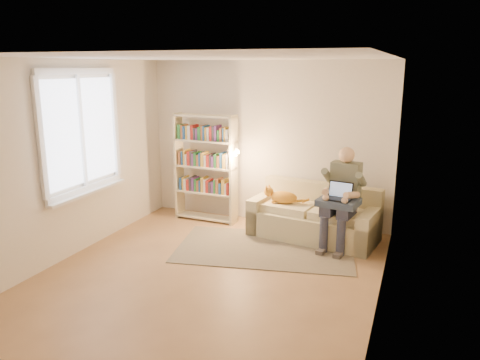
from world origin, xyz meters
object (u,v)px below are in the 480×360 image
at_px(sofa, 314,219).
at_px(cat, 284,197).
at_px(person, 342,193).
at_px(laptop, 339,195).
at_px(bookshelf, 206,163).

bearing_deg(sofa, cat, -165.23).
xyz_separation_m(person, cat, (-0.88, 0.16, -0.19)).
distance_m(person, cat, 0.92).
bearing_deg(laptop, sofa, 148.29).
xyz_separation_m(person, laptop, (-0.02, -0.13, 0.01)).
xyz_separation_m(cat, laptop, (0.87, -0.30, 0.19)).
xyz_separation_m(laptop, bookshelf, (-2.26, 0.52, 0.18)).
distance_m(person, bookshelf, 2.32).
bearing_deg(laptop, cat, 169.78).
relative_size(sofa, bookshelf, 1.10).
bearing_deg(sofa, person, -17.93).
bearing_deg(sofa, laptop, -31.71).
bearing_deg(cat, sofa, 14.77).
xyz_separation_m(person, bookshelf, (-2.28, 0.38, 0.19)).
height_order(person, bookshelf, bookshelf).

